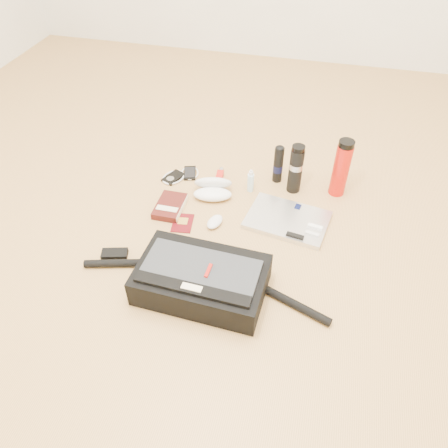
% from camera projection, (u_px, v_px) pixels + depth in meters
% --- Properties ---
extents(ground, '(4.00, 4.00, 0.00)m').
position_uv_depth(ground, '(226.00, 244.00, 1.86)').
color(ground, tan).
rests_on(ground, ground).
extents(messenger_bag, '(0.99, 0.32, 0.14)m').
position_uv_depth(messenger_bag, '(201.00, 279.00, 1.64)').
color(messenger_bag, black).
rests_on(messenger_bag, ground).
extents(laptop, '(0.39, 0.30, 0.03)m').
position_uv_depth(laptop, '(288.00, 220.00, 1.95)').
color(laptop, silver).
rests_on(laptop, ground).
extents(book, '(0.12, 0.18, 0.03)m').
position_uv_depth(book, '(170.00, 206.00, 2.01)').
color(book, '#40110E').
rests_on(book, ground).
extents(passport, '(0.10, 0.13, 0.01)m').
position_uv_depth(passport, '(183.00, 223.00, 1.95)').
color(passport, '#52080D').
rests_on(passport, ground).
extents(mouse, '(0.08, 0.11, 0.03)m').
position_uv_depth(mouse, '(215.00, 222.00, 1.94)').
color(mouse, silver).
rests_on(mouse, ground).
extents(sunglasses_case, '(0.21, 0.19, 0.11)m').
position_uv_depth(sunglasses_case, '(213.00, 189.00, 2.07)').
color(sunglasses_case, white).
rests_on(sunglasses_case, ground).
extents(ipod, '(0.13, 0.13, 0.01)m').
position_uv_depth(ipod, '(173.00, 177.00, 2.19)').
color(ipod, black).
rests_on(ipod, ground).
extents(phone, '(0.11, 0.12, 0.01)m').
position_uv_depth(phone, '(190.00, 173.00, 2.22)').
color(phone, black).
rests_on(phone, ground).
extents(inhaler, '(0.04, 0.11, 0.03)m').
position_uv_depth(inhaler, '(220.00, 175.00, 2.19)').
color(inhaler, red).
rests_on(inhaler, ground).
extents(spray_bottle, '(0.03, 0.03, 0.12)m').
position_uv_depth(spray_bottle, '(251.00, 182.00, 2.09)').
color(spray_bottle, '#BCE6F7').
rests_on(spray_bottle, ground).
extents(aerosol_can, '(0.05, 0.05, 0.20)m').
position_uv_depth(aerosol_can, '(278.00, 164.00, 2.12)').
color(aerosol_can, black).
rests_on(aerosol_can, ground).
extents(thermos_black, '(0.07, 0.07, 0.25)m').
position_uv_depth(thermos_black, '(296.00, 169.00, 2.04)').
color(thermos_black, black).
rests_on(thermos_black, ground).
extents(thermos_red, '(0.10, 0.10, 0.29)m').
position_uv_depth(thermos_red, '(341.00, 168.00, 2.02)').
color(thermos_red, red).
rests_on(thermos_red, ground).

